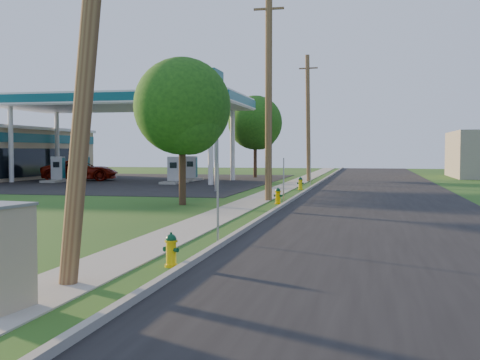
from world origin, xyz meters
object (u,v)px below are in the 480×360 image
object	(u,v)px
fuel_pump_ne	(174,173)
price_pylon	(216,95)
fuel_pump_nw	(58,172)
tree_lot	(256,125)
tree_verge	(184,110)
hydrant_mid	(278,196)
fuel_pump_se	(191,171)
utility_pole_far	(308,118)
hydrant_far	(300,183)
hydrant_near	(171,250)
utility_pole_near	(91,2)
utility_pole_mid	(269,93)
car_red	(80,170)
fuel_pump_sw	(83,171)

from	to	relation	value
fuel_pump_ne	price_pylon	world-z (taller)	price_pylon
fuel_pump_nw	tree_lot	bearing A→B (deg)	38.99
tree_verge	hydrant_mid	world-z (taller)	tree_verge
tree_lot	fuel_pump_se	bearing A→B (deg)	-121.18
fuel_pump_ne	tree_lot	xyz separation A→B (m)	(3.90, 10.44, 3.83)
utility_pole_far	fuel_pump_se	xyz separation A→B (m)	(-8.90, -1.00, -4.08)
fuel_pump_se	hydrant_far	bearing A→B (deg)	-43.30
fuel_pump_se	hydrant_near	size ratio (longest dim) A/B	4.59
fuel_pump_nw	hydrant_mid	distance (m)	23.65
utility_pole_near	utility_pole_far	bearing A→B (deg)	90.00
utility_pole_mid	car_red	size ratio (longest dim) A/B	1.71
utility_pole_mid	fuel_pump_se	bearing A→B (deg)	117.63
price_pylon	tree_verge	distance (m)	8.57
utility_pole_near	price_pylon	world-z (taller)	utility_pole_near
utility_pole_far	car_red	size ratio (longest dim) A/B	1.66
fuel_pump_ne	hydrant_mid	xyz separation A→B (m)	(9.59, -14.61, -0.37)
car_red	hydrant_near	bearing A→B (deg)	-168.62
fuel_pump_sw	tree_lot	bearing A→B (deg)	26.54
utility_pole_mid	tree_lot	xyz separation A→B (m)	(-5.00, 23.44, -0.40)
utility_pole_far	fuel_pump_sw	bearing A→B (deg)	-176.80
hydrant_mid	hydrant_far	size ratio (longest dim) A/B	0.93
hydrant_far	fuel_pump_se	bearing A→B (deg)	136.70
fuel_pump_ne	tree_verge	world-z (taller)	tree_verge
tree_verge	hydrant_near	size ratio (longest dim) A/B	9.03
utility_pole_near	hydrant_mid	size ratio (longest dim) A/B	13.12
utility_pole_far	hydrant_mid	xyz separation A→B (m)	(0.69, -19.62, -4.45)
hydrant_near	hydrant_mid	bearing A→B (deg)	90.16
utility_pole_far	tree_lot	distance (m)	7.39
utility_pole_near	utility_pole_mid	size ratio (longest dim) A/B	0.97
fuel_pump_nw	hydrant_near	world-z (taller)	fuel_pump_nw
fuel_pump_se	car_red	size ratio (longest dim) A/B	0.56
utility_pole_far	fuel_pump_se	size ratio (longest dim) A/B	2.97
tree_verge	hydrant_near	world-z (taller)	tree_verge
fuel_pump_sw	fuel_pump_se	bearing A→B (deg)	0.00
fuel_pump_nw	fuel_pump_se	distance (m)	9.85
utility_pole_near	utility_pole_mid	distance (m)	18.00
fuel_pump_ne	tree_lot	size ratio (longest dim) A/B	0.45
tree_verge	hydrant_mid	xyz separation A→B (m)	(3.85, 1.31, -3.69)
price_pylon	utility_pole_mid	bearing A→B (deg)	-54.66
fuel_pump_se	hydrant_near	bearing A→B (deg)	-73.78
fuel_pump_ne	fuel_pump_sw	distance (m)	9.85
price_pylon	tree_lot	world-z (taller)	tree_lot
utility_pole_near	fuel_pump_sw	distance (m)	39.52
utility_pole_near	hydrant_far	size ratio (longest dim) A/B	12.19
tree_lot	price_pylon	bearing A→B (deg)	-86.49
utility_pole_mid	hydrant_mid	world-z (taller)	utility_pole_mid
hydrant_near	hydrant_far	distance (m)	24.18
utility_pole_mid	tree_verge	distance (m)	4.40
utility_pole_mid	utility_pole_far	bearing A→B (deg)	90.00
tree_verge	hydrant_far	bearing A→B (deg)	71.28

